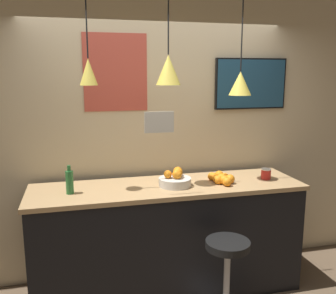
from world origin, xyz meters
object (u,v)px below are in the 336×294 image
object	(u,v)px
bar_stool	(227,269)
fruit_bowl	(175,179)
spread_jar	(266,174)
juice_bottle	(70,182)
mounted_tv	(251,84)

from	to	relation	value
bar_stool	fruit_bowl	world-z (taller)	fruit_bowl
spread_jar	juice_bottle	bearing A→B (deg)	180.00
bar_stool	fruit_bowl	bearing A→B (deg)	115.86
juice_bottle	spread_jar	world-z (taller)	juice_bottle
fruit_bowl	juice_bottle	world-z (taller)	juice_bottle
fruit_bowl	mounted_tv	xyz separation A→B (m)	(0.91, 0.44, 0.83)
mounted_tv	fruit_bowl	bearing A→B (deg)	-154.54
spread_jar	fruit_bowl	bearing A→B (deg)	179.84
mounted_tv	juice_bottle	bearing A→B (deg)	-166.53
bar_stool	mounted_tv	size ratio (longest dim) A/B	0.95
spread_jar	mounted_tv	xyz separation A→B (m)	(0.02, 0.44, 0.83)
juice_bottle	spread_jar	distance (m)	1.81
fruit_bowl	bar_stool	bearing A→B (deg)	-64.14
bar_stool	fruit_bowl	size ratio (longest dim) A/B	2.50
bar_stool	spread_jar	xyz separation A→B (m)	(0.62, 0.57, 0.59)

